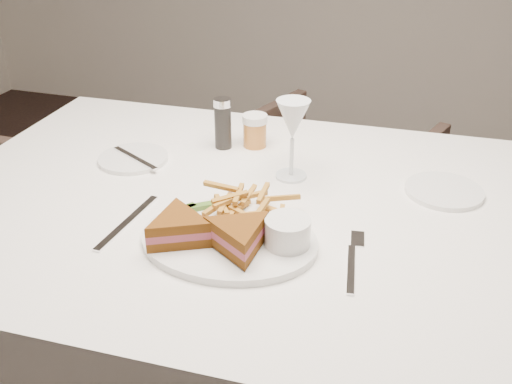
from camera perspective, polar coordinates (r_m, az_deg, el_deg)
The scene contains 3 objects.
table at distance 1.38m, azimuth 0.64°, elevation -14.66°, with size 1.38×0.92×0.75m, color white.
chair_far at distance 2.06m, azimuth 6.72°, elevation -0.20°, with size 0.64×0.59×0.65m, color #47342B.
table_setting at distance 1.09m, azimuth -0.93°, elevation -0.68°, with size 0.85×0.62×0.18m.
Camera 1 is at (0.31, -0.70, 1.33)m, focal length 40.00 mm.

